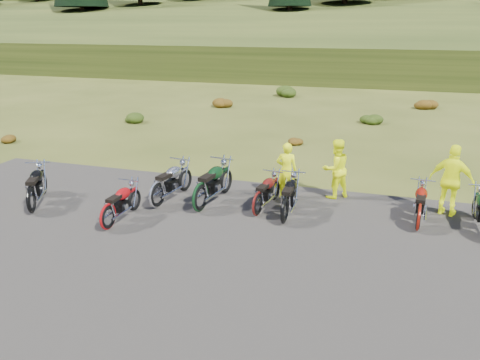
% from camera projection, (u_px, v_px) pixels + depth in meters
% --- Properties ---
extents(ground, '(300.00, 300.00, 0.00)m').
position_uv_depth(ground, '(237.00, 238.00, 11.20)').
color(ground, '#3B4416').
rests_on(ground, ground).
extents(gravel_pad, '(20.00, 12.00, 0.04)m').
position_uv_depth(gravel_pad, '(207.00, 280.00, 9.39)').
color(gravel_pad, black).
rests_on(gravel_pad, ground).
extents(hill_slope, '(300.00, 45.97, 9.37)m').
position_uv_depth(hill_slope, '(361.00, 64.00, 56.42)').
color(hill_slope, '#263612').
rests_on(hill_slope, ground).
extents(hill_plateau, '(300.00, 90.00, 9.17)m').
position_uv_depth(hill_plateau, '(376.00, 43.00, 110.69)').
color(hill_plateau, '#263612').
rests_on(hill_plateau, ground).
extents(shrub_0, '(0.77, 0.77, 0.45)m').
position_uv_depth(shrub_0, '(11.00, 137.00, 19.89)').
color(shrub_0, '#5D2A0B').
rests_on(shrub_0, ground).
extents(shrub_1, '(1.03, 1.03, 0.61)m').
position_uv_depth(shrub_1, '(133.00, 116.00, 23.86)').
color(shrub_1, '#21370D').
rests_on(shrub_1, ground).
extents(shrub_2, '(1.30, 1.30, 0.77)m').
position_uv_depth(shrub_2, '(221.00, 101.00, 27.82)').
color(shrub_2, '#5D2A0B').
rests_on(shrub_2, ground).
extents(shrub_3, '(1.56, 1.56, 0.92)m').
position_uv_depth(shrub_3, '(287.00, 90.00, 31.78)').
color(shrub_3, '#21370D').
rests_on(shrub_3, ground).
extents(shrub_4, '(0.77, 0.77, 0.45)m').
position_uv_depth(shrub_4, '(294.00, 139.00, 19.56)').
color(shrub_4, '#5D2A0B').
rests_on(shrub_4, ground).
extents(shrub_5, '(1.03, 1.03, 0.61)m').
position_uv_depth(shrub_5, '(370.00, 118.00, 23.52)').
color(shrub_5, '#21370D').
rests_on(shrub_5, ground).
extents(shrub_6, '(1.30, 1.30, 0.77)m').
position_uv_depth(shrub_6, '(425.00, 102.00, 27.48)').
color(shrub_6, '#5D2A0B').
rests_on(shrub_6, ground).
extents(motorcycle_0, '(1.58, 2.19, 1.10)m').
position_uv_depth(motorcycle_0, '(33.00, 213.00, 12.63)').
color(motorcycle_0, black).
rests_on(motorcycle_0, ground).
extents(motorcycle_1, '(0.67, 1.88, 0.98)m').
position_uv_depth(motorcycle_1, '(109.00, 230.00, 11.62)').
color(motorcycle_1, '#9E0B0E').
rests_on(motorcycle_1, ground).
extents(motorcycle_2, '(1.07, 2.37, 1.20)m').
position_uv_depth(motorcycle_2, '(201.00, 212.00, 12.72)').
color(motorcycle_2, black).
rests_on(motorcycle_2, ground).
extents(motorcycle_3, '(1.02, 2.22, 1.12)m').
position_uv_depth(motorcycle_3, '(158.00, 208.00, 12.98)').
color(motorcycle_3, '#B1B0B5').
rests_on(motorcycle_3, ground).
extents(motorcycle_4, '(0.89, 1.92, 0.97)m').
position_uv_depth(motorcycle_4, '(258.00, 216.00, 12.44)').
color(motorcycle_4, '#57110E').
rests_on(motorcycle_4, ground).
extents(motorcycle_5, '(0.70, 2.05, 1.07)m').
position_uv_depth(motorcycle_5, '(284.00, 224.00, 11.96)').
color(motorcycle_5, black).
rests_on(motorcycle_5, ground).
extents(motorcycle_6, '(0.79, 1.96, 1.00)m').
position_uv_depth(motorcycle_6, '(417.00, 231.00, 11.57)').
color(motorcycle_6, maroon).
rests_on(motorcycle_6, ground).
extents(person_middle, '(0.64, 0.46, 1.64)m').
position_uv_depth(person_middle, '(286.00, 171.00, 13.47)').
color(person_middle, '#EFFB0D').
rests_on(person_middle, ground).
extents(person_right_a, '(1.07, 1.05, 1.74)m').
position_uv_depth(person_right_a, '(335.00, 170.00, 13.45)').
color(person_right_a, '#EFFB0D').
rests_on(person_right_a, ground).
extents(person_right_b, '(1.21, 0.82, 1.91)m').
position_uv_depth(person_right_b, '(451.00, 182.00, 12.19)').
color(person_right_b, '#EFFB0D').
rests_on(person_right_b, ground).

